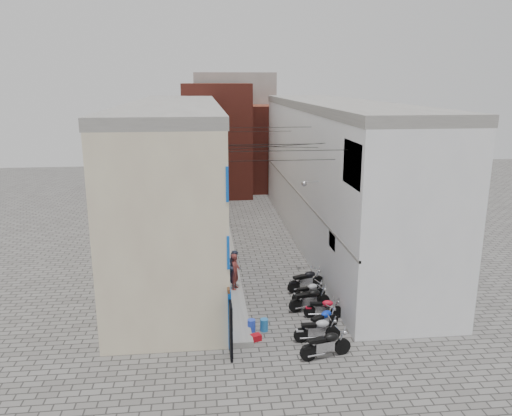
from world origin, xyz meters
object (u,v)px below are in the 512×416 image
object	(u,v)px
motorcycle_d	(323,307)
water_jug_far	(251,325)
motorcycle_g	(306,279)
red_crate	(256,337)
motorcycle_f	(309,291)
motorcycle_b	(317,328)
motorcycle_a	(326,343)
motorcycle_c	(323,319)
person_a	(235,271)
water_jug_near	(264,325)
motorcycle_e	(310,298)
person_b	(235,266)

from	to	relation	value
motorcycle_d	water_jug_far	world-z (taller)	motorcycle_d
water_jug_far	motorcycle_g	bearing A→B (deg)	51.10
motorcycle_g	red_crate	distance (m)	5.60
motorcycle_f	motorcycle_b	bearing A→B (deg)	-25.31
water_jug_far	motorcycle_a	bearing A→B (deg)	-42.24
motorcycle_g	motorcycle_c	bearing A→B (deg)	-22.33
red_crate	person_a	bearing A→B (deg)	96.12
water_jug_near	water_jug_far	size ratio (longest dim) A/B	1.02
motorcycle_f	person_a	xyz separation A→B (m)	(-3.43, 1.28, 0.64)
motorcycle_b	red_crate	size ratio (longest dim) A/B	4.66
motorcycle_f	motorcycle_g	size ratio (longest dim) A/B	0.87
motorcycle_a	motorcycle_e	bearing A→B (deg)	164.44
motorcycle_c	person_b	distance (m)	6.19
motorcycle_d	person_b	xyz separation A→B (m)	(-3.63, 4.00, 0.57)
motorcycle_a	person_b	world-z (taller)	person_b
water_jug_near	motorcycle_c	bearing A→B (deg)	-6.84
motorcycle_a	water_jug_far	distance (m)	3.51
motorcycle_g	motorcycle_b	bearing A→B (deg)	-26.83
motorcycle_a	motorcycle_c	xyz separation A→B (m)	(0.39, 2.04, -0.07)
water_jug_near	motorcycle_a	bearing A→B (deg)	-48.67
motorcycle_f	person_b	world-z (taller)	person_b
motorcycle_d	motorcycle_f	distance (m)	1.78
motorcycle_d	motorcycle_c	bearing A→B (deg)	-7.94
motorcycle_d	motorcycle_f	xyz separation A→B (m)	(-0.27, 1.75, 0.01)
motorcycle_b	water_jug_near	bearing A→B (deg)	-119.46
motorcycle_a	water_jug_near	xyz separation A→B (m)	(-2.05, 2.33, -0.34)
person_a	motorcycle_c	bearing A→B (deg)	-121.51
motorcycle_b	motorcycle_e	distance (m)	2.83
person_b	motorcycle_b	bearing A→B (deg)	-140.73
person_b	motorcycle_e	bearing A→B (deg)	-121.34
motorcycle_c	motorcycle_g	bearing A→B (deg)	144.92
motorcycle_e	red_crate	distance (m)	3.74
motorcycle_d	person_a	size ratio (longest dim) A/B	0.96
water_jug_far	red_crate	world-z (taller)	water_jug_far
motorcycle_d	motorcycle_g	bearing A→B (deg)	-170.28
motorcycle_c	water_jug_far	bearing A→B (deg)	-128.67
motorcycle_b	motorcycle_g	world-z (taller)	motorcycle_g
person_a	water_jug_near	bearing A→B (deg)	-146.71
motorcycle_c	motorcycle_g	distance (m)	4.21
motorcycle_g	person_b	world-z (taller)	person_b
motorcycle_a	motorcycle_f	distance (m)	5.02
motorcycle_b	red_crate	xyz separation A→B (m)	(-2.45, 0.32, -0.43)
water_jug_near	red_crate	xyz separation A→B (m)	(-0.44, -0.76, -0.14)
water_jug_far	water_jug_near	bearing A→B (deg)	-1.55
motorcycle_b	motorcycle_d	xyz separation A→B (m)	(0.75, 2.00, -0.05)
motorcycle_a	motorcycle_b	bearing A→B (deg)	169.87
motorcycle_b	water_jug_far	xyz separation A→B (m)	(-2.55, 1.10, -0.29)
motorcycle_e	motorcycle_f	xyz separation A→B (m)	(0.17, 0.93, -0.07)
motorcycle_e	person_b	bearing A→B (deg)	-149.04
motorcycle_f	water_jug_far	xyz separation A→B (m)	(-3.02, -2.65, -0.26)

